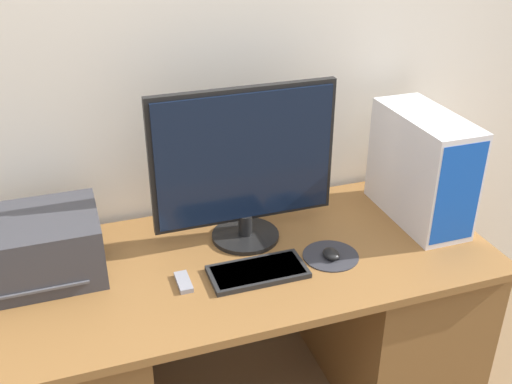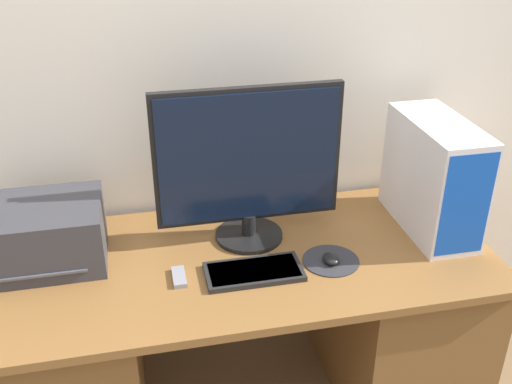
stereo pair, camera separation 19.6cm
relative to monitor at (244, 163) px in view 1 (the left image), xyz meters
The scene contains 9 objects.
wall_back 0.47m from the monitor, 99.92° to the left, with size 6.40×0.05×2.70m.
desk 0.65m from the monitor, 114.28° to the right, with size 1.75×0.77×0.70m.
monitor is the anchor object (origin of this frame).
keyboard 0.37m from the monitor, 97.61° to the right, with size 0.32×0.16×0.02m.
mousepad 0.44m from the monitor, 41.64° to the right, with size 0.19×0.19×0.00m.
mouse 0.43m from the monitor, 43.48° to the right, with size 0.05×0.07×0.03m.
computer_tower 0.68m from the monitor, ahead, with size 0.20×0.46×0.41m.
printer 0.72m from the monitor, behind, with size 0.39×0.32×0.21m.
remote_control 0.45m from the monitor, 143.07° to the right, with size 0.04×0.11×0.02m.
Camera 1 is at (-0.51, -1.26, 1.87)m, focal length 42.00 mm.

